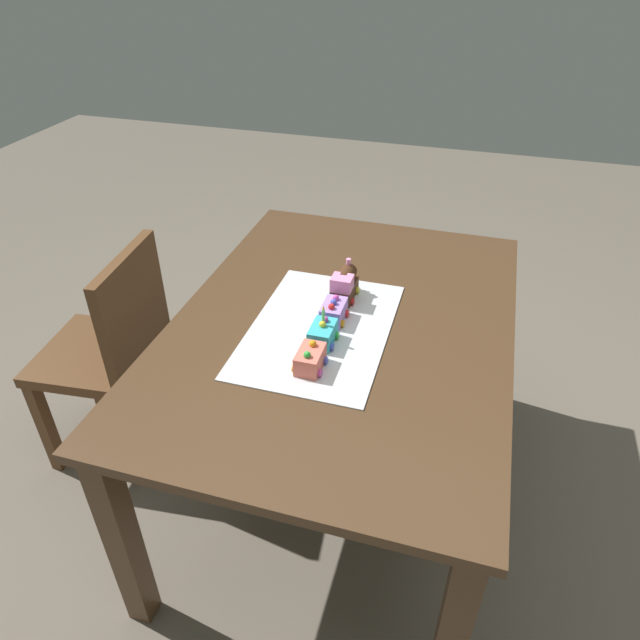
# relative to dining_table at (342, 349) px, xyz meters

# --- Properties ---
(ground_plane) EXTENTS (8.00, 8.00, 0.00)m
(ground_plane) POSITION_rel_dining_table_xyz_m (0.00, 0.00, -0.63)
(ground_plane) COLOR #6B6054
(dining_table) EXTENTS (1.40, 1.00, 0.74)m
(dining_table) POSITION_rel_dining_table_xyz_m (0.00, 0.00, 0.00)
(dining_table) COLOR #4C331E
(dining_table) RESTS_ON ground
(chair) EXTENTS (0.44, 0.44, 0.86)m
(chair) POSITION_rel_dining_table_xyz_m (0.04, -0.83, -0.16)
(chair) COLOR brown
(chair) RESTS_ON ground
(cake_board) EXTENTS (0.60, 0.40, 0.00)m
(cake_board) POSITION_rel_dining_table_xyz_m (0.06, -0.05, 0.11)
(cake_board) COLOR silver
(cake_board) RESTS_ON dining_table
(cake_locomotive) EXTENTS (0.14, 0.08, 0.12)m
(cake_locomotive) POSITION_rel_dining_table_xyz_m (-0.12, -0.03, 0.16)
(cake_locomotive) COLOR #472816
(cake_locomotive) RESTS_ON cake_board
(cake_car_hopper_lavender) EXTENTS (0.10, 0.08, 0.07)m
(cake_car_hopper_lavender) POSITION_rel_dining_table_xyz_m (0.01, -0.03, 0.14)
(cake_car_hopper_lavender) COLOR #AD84E0
(cake_car_hopper_lavender) RESTS_ON cake_board
(cake_car_caboose_turquoise) EXTENTS (0.10, 0.08, 0.07)m
(cake_car_caboose_turquoise) POSITION_rel_dining_table_xyz_m (0.13, -0.03, 0.14)
(cake_car_caboose_turquoise) COLOR #38B7C6
(cake_car_caboose_turquoise) RESTS_ON cake_board
(cake_car_tanker_coral) EXTENTS (0.10, 0.08, 0.07)m
(cake_car_tanker_coral) POSITION_rel_dining_table_xyz_m (0.24, -0.03, 0.14)
(cake_car_tanker_coral) COLOR #F27260
(cake_car_tanker_coral) RESTS_ON cake_board
(birthday_candle) EXTENTS (0.01, 0.01, 0.05)m
(birthday_candle) POSITION_rel_dining_table_xyz_m (0.12, -0.03, 0.21)
(birthday_candle) COLOR #66D872
(birthday_candle) RESTS_ON cake_car_caboose_turquoise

